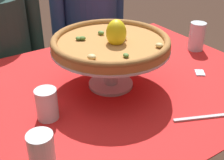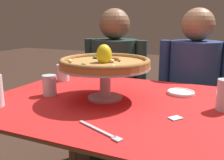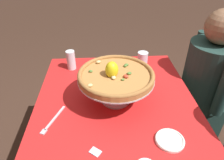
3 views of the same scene
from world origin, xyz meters
TOP-DOWN VIEW (x-y plane):
  - dining_table at (0.00, 0.00)m, footprint 1.15×0.94m
  - pizza_stand at (-0.03, -0.00)m, footprint 0.43×0.43m
  - pizza at (-0.03, -0.01)m, footprint 0.42×0.42m
  - water_glass_back_left at (-0.44, 0.23)m, footprint 0.08×0.08m
  - water_glass_side_left at (-0.31, -0.06)m, footprint 0.07×0.07m
  - water_glass_front_left at (-0.42, -0.30)m, footprint 0.06×0.06m
  - side_plate at (0.28, 0.23)m, footprint 0.14×0.14m
  - dinner_fork at (0.12, -0.35)m, footprint 0.20×0.10m
  - sugar_packet at (0.32, -0.12)m, footprint 0.06×0.06m
  - diner_left at (-0.29, 0.69)m, footprint 0.50×0.35m

SIDE VIEW (x-z plane):
  - diner_left at x=-0.29m, z-range -0.01..1.16m
  - dining_table at x=0.00m, z-range 0.25..0.98m
  - sugar_packet at x=0.32m, z-range 0.72..0.73m
  - dinner_fork at x=0.12m, z-range 0.72..0.73m
  - side_plate at x=0.28m, z-range 0.72..0.74m
  - water_glass_back_left at x=-0.44m, z-range 0.72..0.82m
  - water_glass_side_left at x=-0.31m, z-range 0.72..0.82m
  - water_glass_front_left at x=-0.42m, z-range 0.71..0.85m
  - pizza_stand at x=-0.03m, z-range 0.76..0.92m
  - pizza at x=-0.03m, z-range 0.85..0.95m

